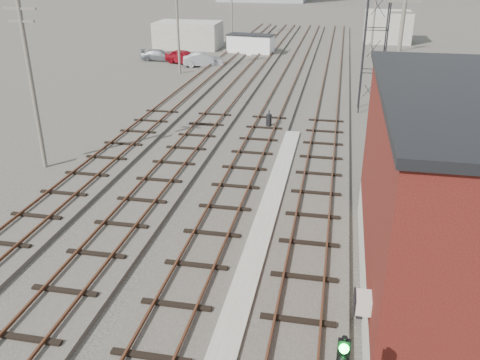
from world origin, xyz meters
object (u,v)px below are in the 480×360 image
(switch_stand, at_px, (269,121))
(car_silver, at_px, (203,60))
(car_grey, at_px, (159,55))
(site_trailer, at_px, (251,44))
(car_red, at_px, (184,57))

(switch_stand, bearing_deg, car_silver, 138.78)
(car_silver, height_order, car_grey, car_silver)
(switch_stand, distance_m, car_grey, 26.89)
(site_trailer, distance_m, car_silver, 9.04)
(car_red, xyz_separation_m, car_grey, (-3.27, 1.27, -0.15))
(switch_stand, xyz_separation_m, car_red, (-12.28, 20.67, 0.18))
(switch_stand, bearing_deg, site_trailer, 124.71)
(site_trailer, bearing_deg, car_red, -121.96)
(site_trailer, xyz_separation_m, car_grey, (-9.35, -6.00, -0.56))
(site_trailer, height_order, car_silver, site_trailer)
(switch_stand, height_order, car_red, car_red)
(car_red, bearing_deg, car_silver, -88.49)
(car_grey, bearing_deg, car_silver, -113.23)
(car_red, bearing_deg, car_grey, 92.41)
(car_red, height_order, car_grey, car_red)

